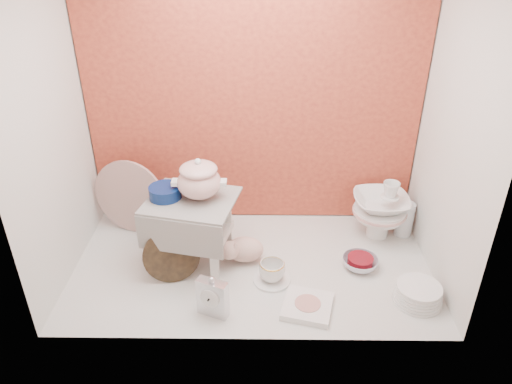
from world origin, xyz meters
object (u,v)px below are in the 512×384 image
crystal_bowl (360,263)px  porcelain_tower (380,209)px  floral_platter (130,197)px  dinner_plate_stack (418,294)px  gold_rim_teacup (272,271)px  mantel_clock (213,296)px  plush_pig (245,249)px  blue_white_vase (158,211)px  soup_tureen (199,178)px  step_stool (194,231)px

crystal_bowl → porcelain_tower: size_ratio=0.53×
floral_platter → dinner_plate_stack: (1.45, -0.58, -0.17)m
gold_rim_teacup → porcelain_tower: 0.73m
mantel_clock → plush_pig: bearing=94.2°
blue_white_vase → porcelain_tower: (1.23, -0.05, 0.05)m
soup_tureen → crystal_bowl: bearing=-5.1°
crystal_bowl → porcelain_tower: 0.36m
floral_platter → mantel_clock: 0.85m
floral_platter → crystal_bowl: 1.28m
floral_platter → mantel_clock: floral_platter is taller
plush_pig → gold_rim_teacup: size_ratio=1.94×
step_stool → mantel_clock: size_ratio=2.06×
gold_rim_teacup → crystal_bowl: gold_rim_teacup is taller
blue_white_vase → gold_rim_teacup: (0.63, -0.45, -0.05)m
dinner_plate_stack → porcelain_tower: bearing=98.2°
mantel_clock → porcelain_tower: size_ratio=0.60×
blue_white_vase → mantel_clock: (0.37, -0.68, -0.01)m
mantel_clock → porcelain_tower: (0.86, 0.63, 0.07)m
step_stool → mantel_clock: step_stool is taller
floral_platter → porcelain_tower: bearing=-1.8°
step_stool → gold_rim_teacup: step_stool is taller
gold_rim_teacup → crystal_bowl: 0.46m
porcelain_tower → step_stool: bearing=-166.4°
floral_platter → blue_white_vase: (0.14, 0.00, -0.10)m
mantel_clock → gold_rim_teacup: size_ratio=1.62×
blue_white_vase → dinner_plate_stack: (1.30, -0.59, -0.07)m
soup_tureen → floral_platter: size_ratio=0.59×
blue_white_vase → dinner_plate_stack: blue_white_vase is taller
blue_white_vase → crystal_bowl: blue_white_vase is taller
blue_white_vase → gold_rim_teacup: blue_white_vase is taller
floral_platter → porcelain_tower: (1.37, -0.04, -0.04)m
plush_pig → dinner_plate_stack: plush_pig is taller
floral_platter → plush_pig: floral_platter is taller
gold_rim_teacup → porcelain_tower: bearing=34.2°
floral_platter → gold_rim_teacup: floral_platter is taller
soup_tureen → gold_rim_teacup: (0.35, -0.18, -0.41)m
porcelain_tower → dinner_plate_stack: bearing=-81.8°
porcelain_tower → gold_rim_teacup: bearing=-145.8°
soup_tureen → gold_rim_teacup: bearing=-27.4°
gold_rim_teacup → plush_pig: bearing=130.1°
plush_pig → crystal_bowl: size_ratio=1.36×
soup_tureen → floral_platter: (-0.43, 0.26, -0.26)m
soup_tureen → crystal_bowl: size_ratio=1.40×
step_stool → porcelain_tower: (0.99, 0.24, -0.01)m
soup_tureen → plush_pig: bearing=-5.5°
step_stool → floral_platter: bearing=156.3°
soup_tureen → mantel_clock: size_ratio=1.23×
plush_pig → dinner_plate_stack: bearing=-33.7°
blue_white_vase → porcelain_tower: size_ratio=0.68×
crystal_bowl → plush_pig: bearing=175.1°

